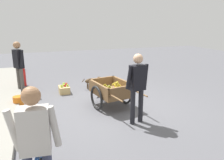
# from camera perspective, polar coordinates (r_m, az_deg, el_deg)

# --- Properties ---
(ground_plane) EXTENTS (24.00, 24.00, 0.00)m
(ground_plane) POSITION_cam_1_polar(r_m,az_deg,el_deg) (5.97, 0.15, -7.05)
(ground_plane) COLOR #56565B
(fruit_cart) EXTENTS (1.76, 1.07, 0.73)m
(fruit_cart) POSITION_cam_1_polar(r_m,az_deg,el_deg) (5.88, -0.16, -2.83)
(fruit_cart) COLOR brown
(fruit_cart) RESTS_ON ground
(vendor_person) EXTENTS (0.26, 0.57, 1.58)m
(vendor_person) POSITION_cam_1_polar(r_m,az_deg,el_deg) (4.82, 6.58, -0.73)
(vendor_person) COLOR black
(vendor_person) RESTS_ON ground
(cyclist_person) EXTENTS (0.24, 0.59, 1.57)m
(cyclist_person) POSITION_cam_1_polar(r_m,az_deg,el_deg) (2.73, -19.19, -14.43)
(cyclist_person) COLOR #333851
(cyclist_person) RESTS_ON ground
(dog) EXTENTS (0.18, 0.67, 0.40)m
(dog) POSITION_cam_1_polar(r_m,az_deg,el_deg) (7.54, -5.05, -0.21)
(dog) COLOR #4C3823
(dog) RESTS_ON ground
(fire_hydrant) EXTENTS (0.25, 0.25, 0.67)m
(fire_hydrant) POSITION_cam_1_polar(r_m,az_deg,el_deg) (8.43, -21.96, 0.81)
(fire_hydrant) COLOR red
(fire_hydrant) RESTS_ON ground
(plastic_bucket) EXTENTS (0.27, 0.27, 0.28)m
(plastic_bucket) POSITION_cam_1_polar(r_m,az_deg,el_deg) (6.50, -23.01, -5.09)
(plastic_bucket) COLOR orange
(plastic_bucket) RESTS_ON ground
(apple_crate) EXTENTS (0.44, 0.32, 0.31)m
(apple_crate) POSITION_cam_1_polar(r_m,az_deg,el_deg) (4.85, -19.55, -11.87)
(apple_crate) COLOR #99754C
(apple_crate) RESTS_ON ground
(mixed_fruit_crate) EXTENTS (0.44, 0.32, 0.31)m
(mixed_fruit_crate) POSITION_cam_1_polar(r_m,az_deg,el_deg) (7.25, -12.23, -2.33)
(mixed_fruit_crate) COLOR tan
(mixed_fruit_crate) RESTS_ON ground
(bystander_person) EXTENTS (0.47, 0.35, 1.64)m
(bystander_person) POSITION_cam_1_polar(r_m,az_deg,el_deg) (7.50, -22.98, 4.15)
(bystander_person) COLOR #4C4742
(bystander_person) RESTS_ON ground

